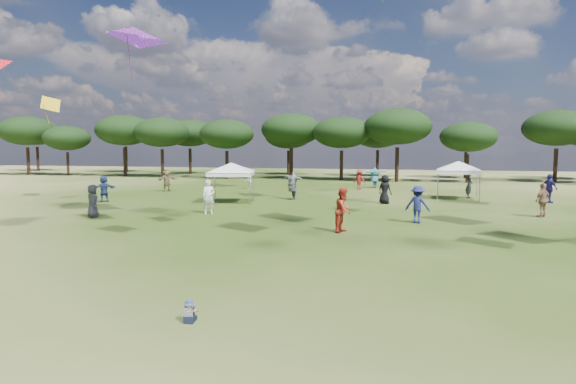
# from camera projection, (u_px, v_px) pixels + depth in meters

# --- Properties ---
(ground) EXTENTS (140.00, 140.00, 0.00)m
(ground) POSITION_uv_depth(u_px,v_px,m) (155.00, 369.00, 8.01)
(ground) COLOR #354B16
(ground) RESTS_ON ground
(tree_line) EXTENTS (108.78, 17.63, 7.77)m
(tree_line) POSITION_uv_depth(u_px,v_px,m) (390.00, 130.00, 52.81)
(tree_line) COLOR black
(tree_line) RESTS_ON ground
(tent_left) EXTENTS (5.57, 5.57, 2.92)m
(tent_left) POSITION_uv_depth(u_px,v_px,m) (231.00, 165.00, 31.25)
(tent_left) COLOR gray
(tent_left) RESTS_ON ground
(tent_right) EXTENTS (5.73, 5.73, 2.95)m
(tent_right) POSITION_uv_depth(u_px,v_px,m) (459.00, 163.00, 33.28)
(tent_right) COLOR gray
(tent_right) RESTS_ON ground
(toddler) EXTENTS (0.34, 0.37, 0.48)m
(toddler) POSITION_uv_depth(u_px,v_px,m) (190.00, 312.00, 10.11)
(toddler) COLOR black
(toddler) RESTS_ON ground
(festival_crowd) EXTENTS (29.67, 23.95, 1.92)m
(festival_crowd) POSITION_uv_depth(u_px,v_px,m) (314.00, 187.00, 32.86)
(festival_crowd) COLOR black
(festival_crowd) RESTS_ON ground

